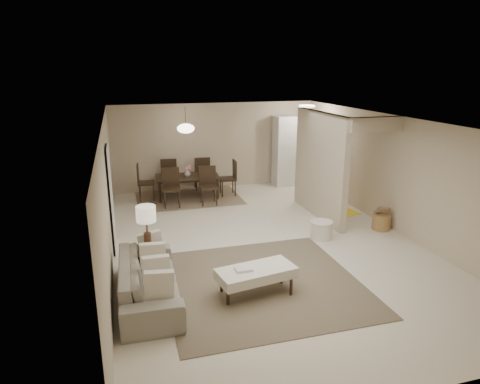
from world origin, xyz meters
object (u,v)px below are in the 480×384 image
object	(u,v)px
round_pouf	(321,230)
wicker_basket	(381,222)
dining_table	(188,187)
pantry_cabinet	(293,151)
sofa	(149,280)
side_table	(149,266)
ottoman_bench	(256,273)

from	to	relation	value
round_pouf	wicker_basket	world-z (taller)	round_pouf
dining_table	pantry_cabinet	bearing A→B (deg)	13.63
sofa	round_pouf	distance (m)	4.00
side_table	dining_table	size ratio (longest dim) A/B	0.34
ottoman_bench	side_table	size ratio (longest dim) A/B	2.28
pantry_cabinet	sofa	size ratio (longest dim) A/B	0.95
side_table	pantry_cabinet	bearing A→B (deg)	47.57
wicker_basket	sofa	bearing A→B (deg)	-162.55
side_table	wicker_basket	distance (m)	5.26
pantry_cabinet	side_table	bearing A→B (deg)	-132.43
sofa	ottoman_bench	size ratio (longest dim) A/B	1.69
wicker_basket	pantry_cabinet	bearing A→B (deg)	95.51
round_pouf	wicker_basket	bearing A→B (deg)	3.78
side_table	round_pouf	world-z (taller)	side_table
wicker_basket	dining_table	bearing A→B (deg)	136.19
pantry_cabinet	dining_table	size ratio (longest dim) A/B	1.22
ottoman_bench	side_table	distance (m)	1.83
pantry_cabinet	dining_table	distance (m)	3.47
wicker_basket	side_table	bearing A→B (deg)	-168.51
sofa	wicker_basket	world-z (taller)	sofa
side_table	round_pouf	bearing A→B (deg)	14.60
sofa	round_pouf	xyz separation A→B (m)	(3.69, 1.53, -0.14)
sofa	dining_table	bearing A→B (deg)	-14.14
side_table	round_pouf	distance (m)	3.76
ottoman_bench	pantry_cabinet	bearing A→B (deg)	52.88
dining_table	ottoman_bench	bearing A→B (deg)	-83.82
wicker_basket	dining_table	xyz separation A→B (m)	(-3.75, 3.59, 0.13)
side_table	sofa	bearing A→B (deg)	-94.87
side_table	wicker_basket	bearing A→B (deg)	11.49
round_pouf	dining_table	xyz separation A→B (m)	(-2.23, 3.69, 0.12)
wicker_basket	dining_table	distance (m)	5.19
pantry_cabinet	side_table	xyz separation A→B (m)	(-4.75, -5.20, -0.76)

